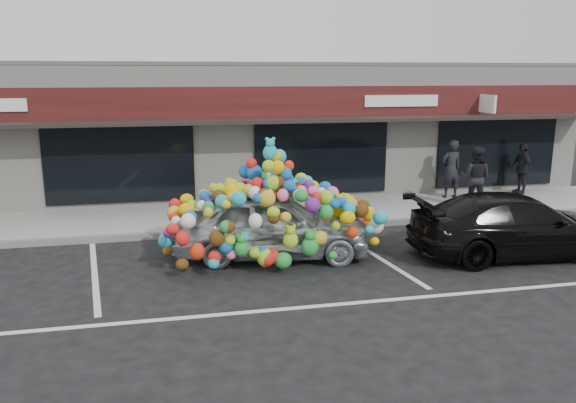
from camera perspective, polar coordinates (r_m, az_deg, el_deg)
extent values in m
plane|color=black|center=(11.96, -3.69, -6.60)|extent=(90.00, 90.00, 0.00)
cube|color=silver|center=(19.81, -7.39, 7.35)|extent=(24.00, 6.00, 4.20)
cube|color=#59595B|center=(19.72, -7.58, 13.58)|extent=(24.00, 6.00, 0.12)
cube|color=#36110E|center=(16.68, -6.60, 9.96)|extent=(24.00, 0.18, 0.90)
cube|color=black|center=(16.19, -6.38, 8.10)|extent=(24.00, 1.20, 0.10)
cube|color=white|center=(18.87, 19.54, 9.35)|extent=(0.08, 0.95, 0.55)
cube|color=white|center=(17.94, 11.48, 9.99)|extent=(2.40, 0.04, 0.35)
cube|color=black|center=(16.88, -16.68, 3.73)|extent=(4.20, 0.12, 2.30)
cube|color=black|center=(17.44, 3.41, 4.53)|extent=(4.20, 0.12, 2.30)
cube|color=black|center=(19.88, 20.40, 4.78)|extent=(4.20, 0.12, 2.30)
cube|color=#9C9C96|center=(15.74, -5.82, -1.54)|extent=(26.00, 3.00, 0.15)
cube|color=slate|center=(14.30, -5.15, -3.02)|extent=(26.00, 0.18, 0.16)
cube|color=silver|center=(12.15, -19.05, -6.97)|extent=(0.73, 4.37, 0.01)
cube|color=silver|center=(12.81, 8.72, -5.35)|extent=(0.73, 4.37, 0.01)
cube|color=silver|center=(10.36, 9.42, -9.90)|extent=(14.00, 0.12, 0.01)
imported|color=#B6B9C1|center=(12.37, -1.63, -2.35)|extent=(2.38, 4.52, 1.47)
ellipsoid|color=#FF122B|center=(12.09, -1.67, 3.53)|extent=(1.56, 1.99, 1.10)
sphere|color=#FDFF0A|center=(12.49, 5.31, -0.70)|extent=(0.34, 0.34, 0.34)
sphere|color=blue|center=(11.65, 2.13, -4.26)|extent=(0.36, 0.36, 0.36)
sphere|color=green|center=(13.19, -5.78, -2.04)|extent=(0.30, 0.30, 0.30)
sphere|color=pink|center=(12.02, -1.68, 5.88)|extent=(0.32, 0.32, 0.32)
sphere|color=#FF5322|center=(12.22, -7.69, -1.02)|extent=(0.30, 0.30, 0.30)
imported|color=black|center=(13.46, 22.21, -2.24)|extent=(2.17, 4.87, 1.39)
imported|color=#24262A|center=(18.29, 16.23, 3.20)|extent=(0.68, 0.46, 1.82)
imported|color=black|center=(17.09, 18.49, 2.33)|extent=(1.10, 1.08, 1.79)
imported|color=#252328|center=(19.73, 22.65, 3.14)|extent=(0.97, 0.41, 1.65)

